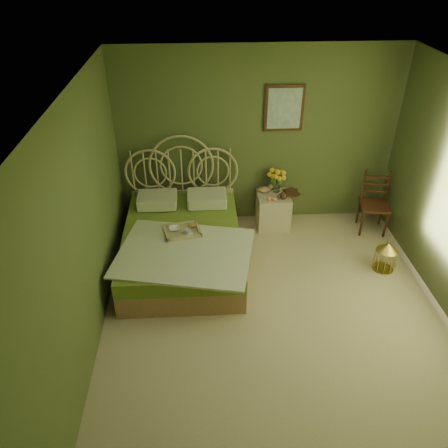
{
  "coord_description": "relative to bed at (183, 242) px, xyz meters",
  "views": [
    {
      "loc": [
        -0.83,
        -3.56,
        3.73
      ],
      "look_at": [
        -0.55,
        1.0,
        0.7
      ],
      "focal_mm": 35.0,
      "sensor_mm": 36.0,
      "label": 1
    }
  ],
  "objects": [
    {
      "name": "bed",
      "position": [
        0.0,
        0.0,
        0.0
      ],
      "size": [
        1.8,
        2.28,
        1.41
      ],
      "color": "tan",
      "rests_on": "floor"
    },
    {
      "name": "nightstand",
      "position": [
        1.35,
        0.81,
        0.04
      ],
      "size": [
        0.48,
        0.48,
        0.95
      ],
      "color": "beige",
      "rests_on": "floor"
    },
    {
      "name": "wall_art",
      "position": [
        1.44,
        1.04,
        1.44
      ],
      "size": [
        0.54,
        0.04,
        0.64
      ],
      "color": "#3D1D10",
      "rests_on": "wall_back"
    },
    {
      "name": "wall_back",
      "position": [
        1.1,
        1.06,
        0.99
      ],
      "size": [
        4.0,
        0.0,
        4.0
      ],
      "primitive_type": "plane",
      "rotation": [
        1.57,
        0.0,
        0.0
      ],
      "color": "#515D31",
      "rests_on": "floor"
    },
    {
      "name": "wall_left",
      "position": [
        -0.9,
        -1.19,
        0.99
      ],
      "size": [
        0.0,
        4.5,
        4.5
      ],
      "primitive_type": "plane",
      "rotation": [
        1.57,
        0.0,
        1.57
      ],
      "color": "#515D31",
      "rests_on": "floor"
    },
    {
      "name": "birdcage",
      "position": [
        2.66,
        -0.35,
        -0.1
      ],
      "size": [
        0.27,
        0.27,
        0.42
      ],
      "rotation": [
        0.0,
        0.0,
        -0.12
      ],
      "color": "gold",
      "rests_on": "floor"
    },
    {
      "name": "book_upper",
      "position": [
        1.52,
        0.81,
        0.25
      ],
      "size": [
        0.2,
        0.26,
        0.02
      ],
      "primitive_type": "imported",
      "rotation": [
        0.0,
        0.0,
        -0.1
      ],
      "color": "#472819",
      "rests_on": "nightstand"
    },
    {
      "name": "ceiling",
      "position": [
        1.1,
        -1.19,
        2.29
      ],
      "size": [
        4.5,
        4.5,
        0.0
      ],
      "primitive_type": "plane",
      "rotation": [
        3.14,
        0.0,
        0.0
      ],
      "color": "silver",
      "rests_on": "wall_back"
    },
    {
      "name": "chair",
      "position": [
        2.8,
        0.65,
        0.19
      ],
      "size": [
        0.46,
        0.46,
        0.9
      ],
      "rotation": [
        0.0,
        0.0,
        -0.17
      ],
      "color": "#3D1D10",
      "rests_on": "floor"
    },
    {
      "name": "cereal_bowl",
      "position": [
        -0.09,
        -0.05,
        0.25
      ],
      "size": [
        0.15,
        0.15,
        0.03
      ],
      "primitive_type": "imported",
      "rotation": [
        0.0,
        0.0,
        0.14
      ],
      "color": "white",
      "rests_on": "bed"
    },
    {
      "name": "floor",
      "position": [
        1.1,
        -1.19,
        -0.31
      ],
      "size": [
        4.5,
        4.5,
        0.0
      ],
      "primitive_type": "plane",
      "color": "#C9BA91",
      "rests_on": "ground"
    },
    {
      "name": "coffee_cup",
      "position": [
        0.09,
        -0.16,
        0.27
      ],
      "size": [
        0.08,
        0.08,
        0.08
      ],
      "primitive_type": "imported",
      "rotation": [
        0.0,
        0.0,
        0.0
      ],
      "color": "white",
      "rests_on": "bed"
    },
    {
      "name": "book_lower",
      "position": [
        1.52,
        0.81,
        0.23
      ],
      "size": [
        0.25,
        0.29,
        0.02
      ],
      "primitive_type": "imported",
      "rotation": [
        0.0,
        0.0,
        0.36
      ],
      "color": "#381E0F",
      "rests_on": "nightstand"
    }
  ]
}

